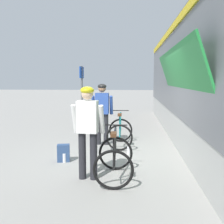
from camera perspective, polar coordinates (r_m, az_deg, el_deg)
The scene contains 9 objects.
ground_plane at distance 6.85m, azimuth 4.19°, elevation -9.02°, with size 80.00×80.00×0.00m, color gray.
cyclist_near_in_white at distance 5.00m, azimuth -5.23°, elevation -2.67°, with size 0.63×0.34×1.76m.
cyclist_far_in_blue at distance 7.67m, azimuth -2.12°, elevation 0.75°, with size 0.61×0.31×1.76m.
bicycle_near_black at distance 5.12m, azimuth 0.55°, elevation -9.92°, with size 0.74×1.09×0.99m.
bicycle_far_teal at distance 7.57m, azimuth 1.74°, elevation -4.32°, with size 0.72×1.08×0.99m.
backpack_on_platform at distance 6.32m, azimuth -10.34°, elevation -8.62°, with size 0.28×0.18×0.40m, color navy.
water_bottle_near_the_bikes at distance 6.86m, azimuth 3.57°, elevation -8.17°, with size 0.07×0.07×0.19m, color silver.
water_bottle_by_the_backpack at distance 6.28m, azimuth -10.17°, elevation -9.63°, with size 0.08×0.08×0.21m, color silver.
platform_sign_post at distance 10.52m, azimuth -6.48°, elevation 5.53°, with size 0.08×0.70×2.40m.
Camera 1 is at (0.01, -6.58, 1.90)m, focal length 42.75 mm.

